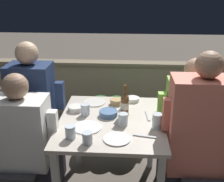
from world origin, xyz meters
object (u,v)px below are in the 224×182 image
chair_left_far (17,128)px  person_green_blouse (186,127)px  chair_right_far (208,135)px  beer_bottle (125,104)px  chair_left_near (3,150)px  person_white_polo (28,146)px  person_navy_jumper (37,115)px  potted_plant (11,114)px  person_coral_top (195,141)px  chair_right_near (219,157)px

chair_left_far → person_green_blouse: (1.51, -0.02, 0.07)m
chair_right_far → beer_bottle: 0.80m
chair_right_far → chair_left_near: bearing=-168.4°
person_white_polo → person_navy_jumper: person_navy_jumper is taller
person_green_blouse → chair_right_far: bearing=0.0°
person_navy_jumper → potted_plant: 0.71m
chair_left_near → potted_plant: (-0.29, 0.85, -0.10)m
person_coral_top → beer_bottle: bearing=155.7°
person_navy_jumper → potted_plant: person_navy_jumper is taller
person_navy_jumper → potted_plant: bearing=134.0°
chair_right_far → person_green_blouse: size_ratio=0.76×
chair_right_near → person_coral_top: (-0.20, -0.00, 0.13)m
chair_left_near → beer_bottle: 1.03m
person_white_polo → person_navy_jumper: size_ratio=0.89×
chair_left_far → person_green_blouse: size_ratio=0.76×
person_white_polo → person_coral_top: bearing=1.0°
person_navy_jumper → person_green_blouse: size_ratio=1.09×
chair_left_near → chair_left_far: same height
person_white_polo → beer_bottle: person_white_polo is taller
chair_right_near → beer_bottle: bearing=161.7°
person_navy_jumper → chair_right_far: bearing=-0.9°
chair_right_far → beer_bottle: beer_bottle is taller
person_navy_jumper → person_green_blouse: (1.31, -0.02, -0.06)m
person_white_polo → chair_right_far: bearing=13.2°
person_white_polo → person_coral_top: (1.28, 0.02, 0.09)m
potted_plant → chair_left_near: bearing=-70.8°
person_white_polo → chair_right_near: person_white_polo is taller
beer_bottle → person_green_blouse: bearing=8.6°
chair_left_near → person_green_blouse: person_green_blouse is taller
person_navy_jumper → person_coral_top: 1.36m
chair_left_far → beer_bottle: size_ratio=3.47×
person_coral_top → chair_right_far: 0.40m
chair_left_near → chair_right_near: same height
chair_left_far → person_navy_jumper: size_ratio=0.70×
person_white_polo → chair_left_far: person_white_polo is taller
person_navy_jumper → chair_right_near: (1.51, -0.35, -0.13)m
chair_left_near → person_coral_top: (1.49, 0.02, 0.13)m
potted_plant → person_green_blouse: bearing=-15.8°
person_coral_top → person_green_blouse: size_ratio=1.11×
person_white_polo → beer_bottle: (0.75, 0.27, 0.26)m
chair_right_far → person_green_blouse: person_green_blouse is taller
chair_left_near → person_coral_top: size_ratio=0.68×
person_white_polo → chair_right_far: 1.52m
chair_left_far → person_green_blouse: person_green_blouse is taller
chair_left_far → chair_right_near: size_ratio=1.00×
person_coral_top → chair_left_far: bearing=167.2°
chair_left_near → person_green_blouse: (1.48, 0.35, 0.07)m
person_coral_top → potted_plant: bearing=155.1°
chair_left_near → person_white_polo: size_ratio=0.79×
chair_left_near → person_green_blouse: 1.52m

